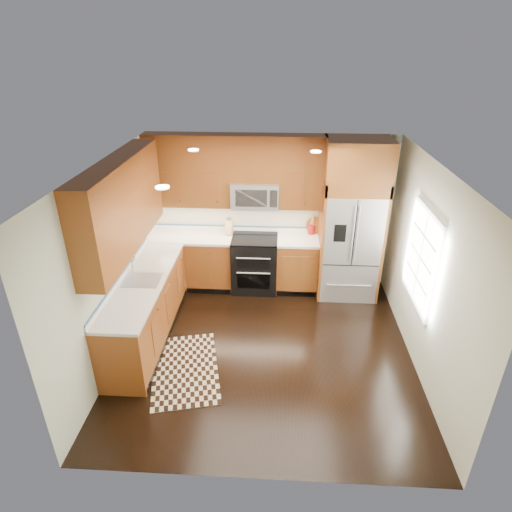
# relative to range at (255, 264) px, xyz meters

# --- Properties ---
(ground) EXTENTS (4.00, 4.00, 0.00)m
(ground) POSITION_rel_range_xyz_m (0.25, -1.67, -0.47)
(ground) COLOR black
(ground) RESTS_ON ground
(wall_back) EXTENTS (4.00, 0.02, 2.60)m
(wall_back) POSITION_rel_range_xyz_m (0.25, 0.33, 0.83)
(wall_back) COLOR #B6BDAA
(wall_back) RESTS_ON ground
(wall_left) EXTENTS (0.02, 4.00, 2.60)m
(wall_left) POSITION_rel_range_xyz_m (-1.75, -1.67, 0.83)
(wall_left) COLOR #B6BDAA
(wall_left) RESTS_ON ground
(wall_right) EXTENTS (0.02, 4.00, 2.60)m
(wall_right) POSITION_rel_range_xyz_m (2.25, -1.67, 0.83)
(wall_right) COLOR #B6BDAA
(wall_right) RESTS_ON ground
(window) EXTENTS (0.04, 1.10, 1.30)m
(window) POSITION_rel_range_xyz_m (2.23, -1.47, 0.93)
(window) COLOR white
(window) RESTS_ON ground
(base_cabinets) EXTENTS (2.85, 3.00, 0.90)m
(base_cabinets) POSITION_rel_range_xyz_m (-0.98, -0.77, -0.02)
(base_cabinets) COLOR brown
(base_cabinets) RESTS_ON ground
(countertop) EXTENTS (2.86, 3.01, 0.04)m
(countertop) POSITION_rel_range_xyz_m (-0.84, -0.65, 0.45)
(countertop) COLOR beige
(countertop) RESTS_ON base_cabinets
(upper_cabinets) EXTENTS (2.85, 3.00, 1.15)m
(upper_cabinets) POSITION_rel_range_xyz_m (-0.90, -0.58, 1.56)
(upper_cabinets) COLOR brown
(upper_cabinets) RESTS_ON ground
(range) EXTENTS (0.76, 0.67, 0.95)m
(range) POSITION_rel_range_xyz_m (0.00, 0.00, 0.00)
(range) COLOR black
(range) RESTS_ON ground
(microwave) EXTENTS (0.76, 0.40, 0.42)m
(microwave) POSITION_rel_range_xyz_m (-0.00, 0.13, 1.19)
(microwave) COLOR #B2B2B7
(microwave) RESTS_ON ground
(refrigerator) EXTENTS (0.98, 0.75, 2.60)m
(refrigerator) POSITION_rel_range_xyz_m (1.55, -0.04, 0.83)
(refrigerator) COLOR #B2B2B7
(refrigerator) RESTS_ON ground
(sink_faucet) EXTENTS (0.54, 0.44, 0.37)m
(sink_faucet) POSITION_rel_range_xyz_m (-1.48, -1.44, 0.52)
(sink_faucet) COLOR #B2B2B7
(sink_faucet) RESTS_ON countertop
(rug) EXTENTS (1.13, 1.55, 0.01)m
(rug) POSITION_rel_range_xyz_m (-0.78, -2.15, -0.46)
(rug) COLOR black
(rug) RESTS_ON ground
(knife_block) EXTENTS (0.12, 0.16, 0.30)m
(knife_block) POSITION_rel_range_xyz_m (-0.44, 0.17, 0.59)
(knife_block) COLOR tan
(knife_block) RESTS_ON countertop
(utensil_crock) EXTENTS (0.13, 0.13, 0.33)m
(utensil_crock) POSITION_rel_range_xyz_m (0.95, 0.26, 0.59)
(utensil_crock) COLOR maroon
(utensil_crock) RESTS_ON countertop
(cutting_board) EXTENTS (0.32, 0.32, 0.02)m
(cutting_board) POSITION_rel_range_xyz_m (1.00, 0.27, 0.48)
(cutting_board) COLOR brown
(cutting_board) RESTS_ON countertop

